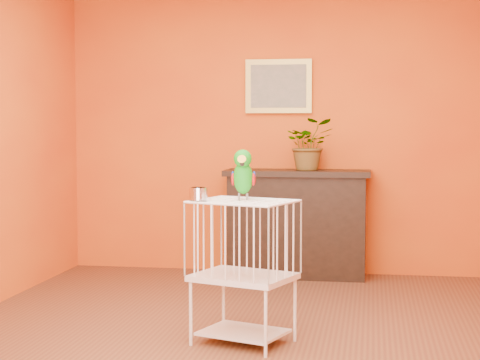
# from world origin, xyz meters

# --- Properties ---
(ground) EXTENTS (4.50, 4.50, 0.00)m
(ground) POSITION_xyz_m (0.00, 0.00, 0.00)
(ground) COLOR brown
(ground) RESTS_ON ground
(room_shell) EXTENTS (4.50, 4.50, 4.50)m
(room_shell) POSITION_xyz_m (0.00, 0.00, 1.58)
(room_shell) COLOR orange
(room_shell) RESTS_ON ground
(console_cabinet) EXTENTS (1.32, 0.47, 0.98)m
(console_cabinet) POSITION_xyz_m (0.20, 2.02, 0.49)
(console_cabinet) COLOR black
(console_cabinet) RESTS_ON ground
(potted_plant) EXTENTS (0.52, 0.55, 0.37)m
(potted_plant) POSITION_xyz_m (0.31, 2.02, 1.16)
(potted_plant) COLOR #26722D
(potted_plant) RESTS_ON console_cabinet
(framed_picture) EXTENTS (0.62, 0.04, 0.50)m
(framed_picture) POSITION_xyz_m (0.00, 2.22, 1.75)
(framed_picture) COLOR gold
(framed_picture) RESTS_ON room_shell
(birdcage) EXTENTS (0.71, 0.63, 0.91)m
(birdcage) POSITION_xyz_m (0.07, -0.29, 0.47)
(birdcage) COLOR white
(birdcage) RESTS_ON ground
(feed_cup) EXTENTS (0.11, 0.11, 0.08)m
(feed_cup) POSITION_xyz_m (-0.21, -0.35, 0.96)
(feed_cup) COLOR silver
(feed_cup) RESTS_ON birdcage
(parrot) EXTENTS (0.16, 0.29, 0.32)m
(parrot) POSITION_xyz_m (0.06, -0.25, 1.08)
(parrot) COLOR #59544C
(parrot) RESTS_ON birdcage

